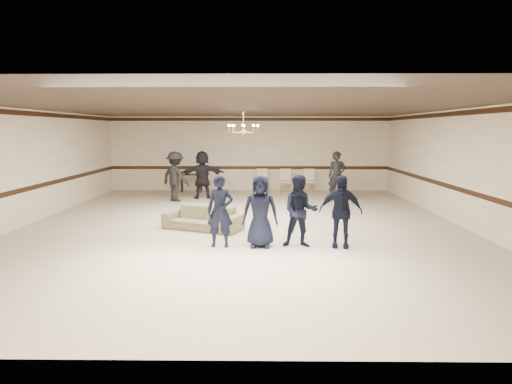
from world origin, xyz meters
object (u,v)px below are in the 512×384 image
settee (203,218)px  banquet_chair_mid (286,181)px  boy_d (341,211)px  banquet_chair_right (310,181)px  chandelier (243,121)px  boy_b (260,211)px  console_table (192,183)px  banquet_chair_left (262,181)px  boy_c (300,211)px  boy_a (220,211)px  adult_right (337,176)px  adult_mid (202,175)px  adult_left (175,177)px

settee → banquet_chair_mid: size_ratio=2.14×
boy_d → banquet_chair_right: 8.42m
chandelier → settee: bearing=-125.9°
boy_b → boy_d: (1.80, 0.00, 0.00)m
chandelier → console_table: bearing=114.1°
boy_d → banquet_chair_left: (-1.74, 8.41, -0.33)m
boy_d → boy_c: bearing=-169.8°
chandelier → boy_a: 3.78m
adult_right → banquet_chair_mid: 2.64m
adult_mid → adult_right: bearing=165.8°
boy_d → banquet_chair_mid: 8.45m
boy_a → adult_mid: size_ratio=0.89×
settee → adult_mid: size_ratio=1.14×
banquet_chair_right → adult_mid: bearing=-158.8°
banquet_chair_right → console_table: size_ratio=1.06×
banquet_chair_left → banquet_chair_mid: 1.00m
console_table → boy_c: bearing=-69.3°
boy_a → boy_c: same height
adult_left → banquet_chair_mid: adult_left is taller
boy_a → console_table: 8.86m
chandelier → settee: 3.11m
adult_right → boy_d: bearing=-98.3°
adult_right → boy_c: bearing=-105.8°
boy_b → boy_c: same height
boy_b → banquet_chair_left: 8.41m
adult_mid → banquet_chair_left: 2.77m
banquet_chair_right → banquet_chair_mid: bearing=-177.8°
boy_d → banquet_chair_left: boy_d is taller
boy_b → banquet_chair_right: size_ratio=1.67×
adult_mid → banquet_chair_right: adult_mid is taller
banquet_chair_right → boy_b: bearing=-101.6°
boy_c → banquet_chair_right: bearing=85.5°
boy_c → adult_right: (1.96, 6.52, 0.10)m
boy_b → adult_right: (2.86, 6.52, 0.10)m
adult_left → console_table: (0.20, 2.39, -0.53)m
boy_b → banquet_chair_right: bearing=77.8°
adult_mid → chandelier: bearing=105.0°
console_table → boy_b: bearing=-74.5°
boy_d → console_table: size_ratio=1.76×
adult_left → boy_b: bearing=149.0°
boy_c → settee: (-2.43, 1.71, -0.51)m
adult_right → banquet_chair_right: (-0.80, 1.89, -0.43)m
chandelier → boy_d: size_ratio=0.58×
adult_right → chandelier: bearing=-133.9°
boy_c → boy_d: size_ratio=1.00×
boy_d → banquet_chair_right: boy_d is taller
boy_b → chandelier: bearing=100.5°
adult_left → boy_a: bearing=142.0°
boy_b → boy_c: size_ratio=1.00×
adult_mid → banquet_chair_mid: adult_mid is taller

